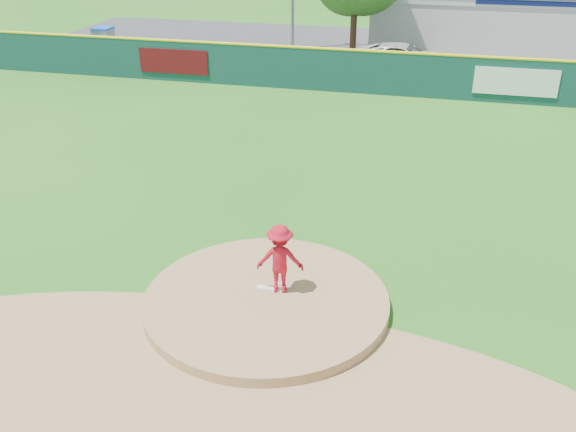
% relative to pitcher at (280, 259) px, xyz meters
% --- Properties ---
extents(ground, '(120.00, 120.00, 0.00)m').
position_rel_pitcher_xyz_m(ground, '(-0.24, -0.33, -1.07)').
color(ground, '#286B19').
rests_on(ground, ground).
extents(pitchers_mound, '(5.50, 5.50, 0.50)m').
position_rel_pitcher_xyz_m(pitchers_mound, '(-0.24, -0.33, -1.07)').
color(pitchers_mound, '#9E774C').
rests_on(pitchers_mound, ground).
extents(pitching_rubber, '(0.60, 0.15, 0.04)m').
position_rel_pitcher_xyz_m(pitching_rubber, '(-0.24, -0.03, -0.80)').
color(pitching_rubber, white).
rests_on(pitching_rubber, pitchers_mound).
extents(infield_dirt_arc, '(15.40, 15.40, 0.01)m').
position_rel_pitcher_xyz_m(infield_dirt_arc, '(-0.24, -3.33, -1.06)').
color(infield_dirt_arc, '#9E774C').
rests_on(infield_dirt_arc, ground).
extents(parking_lot, '(44.00, 16.00, 0.02)m').
position_rel_pitcher_xyz_m(parking_lot, '(-0.24, 26.67, -1.06)').
color(parking_lot, '#38383A').
rests_on(parking_lot, ground).
extents(pitcher, '(1.14, 0.77, 1.63)m').
position_rel_pitcher_xyz_m(pitcher, '(0.00, 0.00, 0.00)').
color(pitcher, red).
rests_on(pitcher, pitchers_mound).
extents(van, '(5.49, 2.79, 1.49)m').
position_rel_pitcher_xyz_m(van, '(0.82, 22.07, -0.30)').
color(van, silver).
rests_on(van, parking_lot).
extents(pool_building_grp, '(15.20, 8.20, 3.31)m').
position_rel_pitcher_xyz_m(pool_building_grp, '(5.76, 31.66, 0.60)').
color(pool_building_grp, silver).
rests_on(pool_building_grp, ground).
extents(fence_banners, '(19.81, 0.04, 1.20)m').
position_rel_pitcher_xyz_m(fence_banners, '(-1.99, 17.59, -0.07)').
color(fence_banners, '#580C11').
rests_on(fence_banners, ground).
extents(playground_slide, '(1.02, 2.88, 1.59)m').
position_rel_pitcher_xyz_m(playground_slide, '(-16.46, 22.17, -0.26)').
color(playground_slide, blue).
rests_on(playground_slide, ground).
extents(outfield_fence, '(40.00, 0.14, 2.07)m').
position_rel_pitcher_xyz_m(outfield_fence, '(-0.24, 17.67, 0.02)').
color(outfield_fence, '#123C3A').
rests_on(outfield_fence, ground).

